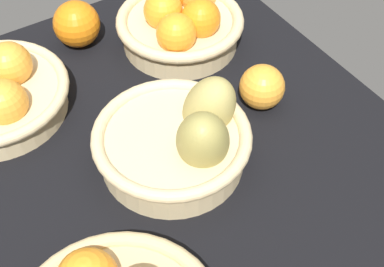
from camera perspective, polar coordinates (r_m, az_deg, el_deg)
market_tray at (r=83.81cm, az=-2.27°, el=-3.08°), size 84.00×72.00×3.00cm
basket_near_right at (r=99.26cm, az=-1.22°, el=11.49°), size 22.68×22.68×10.67cm
basket_center_pears at (r=78.84cm, az=-1.23°, el=-0.65°), size 23.05×24.81×14.09cm
loose_orange_front_gap at (r=88.40cm, az=7.28°, el=4.82°), size 7.32×7.32×7.32cm
loose_orange_side_gap at (r=101.51cm, az=-11.84°, el=11.08°), size 8.36×8.36×8.36cm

